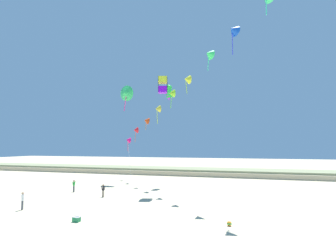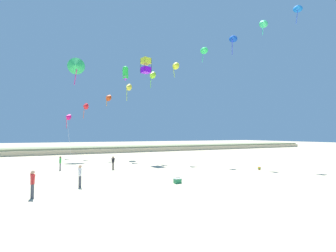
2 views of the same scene
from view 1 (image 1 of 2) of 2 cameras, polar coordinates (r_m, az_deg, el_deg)
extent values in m
plane|color=beige|center=(19.22, -17.89, -22.45)|extent=(240.00, 240.00, 0.00)
cube|color=#BFAE8B|center=(57.06, 6.19, -10.00)|extent=(120.00, 8.94, 0.91)
cube|color=gray|center=(57.00, 6.19, -9.42)|extent=(120.00, 7.60, 0.52)
cylinder|color=#474C56|center=(37.45, -19.91, -12.80)|extent=(0.12, 0.12, 0.79)
cylinder|color=#474C56|center=(37.55, -19.76, -12.78)|extent=(0.12, 0.12, 0.79)
cylinder|color=green|center=(37.40, -19.80, -11.76)|extent=(0.21, 0.21, 0.56)
cylinder|color=green|center=(37.27, -20.00, -11.72)|extent=(0.10, 0.20, 0.53)
cylinder|color=green|center=(37.53, -19.61, -11.68)|extent=(0.10, 0.20, 0.53)
sphere|color=brown|center=(37.35, -19.79, -11.17)|extent=(0.21, 0.21, 0.21)
cylinder|color=#726656|center=(32.95, -13.83, -14.15)|extent=(0.11, 0.11, 0.76)
cylinder|color=#726656|center=(32.94, -14.07, -14.15)|extent=(0.11, 0.11, 0.76)
cylinder|color=black|center=(32.84, -13.93, -13.04)|extent=(0.20, 0.20, 0.54)
cylinder|color=black|center=(32.84, -13.62, -12.97)|extent=(0.19, 0.16, 0.51)
cylinder|color=black|center=(32.83, -14.24, -12.96)|extent=(0.19, 0.16, 0.51)
sphere|color=brown|center=(32.79, -13.92, -12.39)|extent=(0.21, 0.21, 0.21)
cylinder|color=#474C56|center=(29.26, -29.21, -14.89)|extent=(0.12, 0.12, 0.85)
cylinder|color=#474C56|center=(29.39, -29.09, -14.84)|extent=(0.12, 0.12, 0.85)
cylinder|color=white|center=(29.19, -29.09, -13.47)|extent=(0.22, 0.22, 0.60)
cylinder|color=white|center=(29.01, -29.24, -13.44)|extent=(0.15, 0.22, 0.57)
cylinder|color=white|center=(29.36, -28.94, -13.33)|extent=(0.15, 0.22, 0.57)
sphere|color=tan|center=(29.13, -29.06, -12.66)|extent=(0.23, 0.23, 0.23)
cone|color=#DE1373|center=(49.20, -8.66, -3.06)|extent=(1.42, 1.43, 1.22)
cylinder|color=#E53961|center=(49.33, -8.74, -4.37)|extent=(0.12, 0.11, 1.82)
cone|color=red|center=(45.95, -7.03, -0.89)|extent=(1.26, 1.31, 1.12)
cylinder|color=#E55B39|center=(46.03, -7.12, -2.33)|extent=(0.22, 0.12, 1.87)
cone|color=#C03E14|center=(41.94, -4.74, 1.16)|extent=(1.40, 1.42, 1.22)
cylinder|color=orange|center=(42.00, -4.83, 0.00)|extent=(0.09, 0.18, 1.25)
cone|color=gold|center=(38.97, -2.26, 3.75)|extent=(1.28, 1.32, 1.13)
cylinder|color=#B9E539|center=(38.95, -2.37, 1.96)|extent=(0.13, 0.14, 1.99)
cone|color=#87DF28|center=(35.74, 0.80, 7.12)|extent=(1.27, 1.32, 1.13)
cylinder|color=#69E539|center=(35.65, 0.68, 5.29)|extent=(0.18, 0.23, 1.83)
cone|color=yellow|center=(32.95, 4.17, 10.09)|extent=(1.25, 1.31, 1.11)
cylinder|color=#AFE539|center=(32.83, 4.03, 8.34)|extent=(0.26, 0.20, 1.58)
cone|color=#32E466|center=(30.21, 8.92, 15.23)|extent=(1.39, 1.38, 1.20)
cylinder|color=#39E595|center=(30.00, 8.76, 13.32)|extent=(0.21, 0.19, 1.60)
cone|color=blue|center=(27.64, 14.03, 19.61)|extent=(1.43, 1.42, 1.23)
cylinder|color=blue|center=(27.23, 13.85, 16.99)|extent=(0.08, 0.13, 2.18)
cylinder|color=#39E5AB|center=(25.77, 20.60, 23.11)|extent=(0.09, 0.10, 1.40)
cylinder|color=silver|center=(49.15, -8.40, -7.07)|extent=(0.92, 0.13, 7.43)
cube|color=#740EE2|center=(35.68, -1.14, 7.87)|extent=(1.43, 1.43, 0.84)
cube|color=#CDE52D|center=(35.99, -1.14, 9.98)|extent=(1.43, 1.43, 0.84)
cylinder|color=black|center=(35.29, -2.15, 9.14)|extent=(0.04, 0.04, 2.20)
cylinder|color=black|center=(35.24, -0.22, 9.16)|extent=(0.04, 0.04, 2.20)
cylinder|color=black|center=(36.38, -0.16, 8.72)|extent=(0.04, 0.04, 2.20)
cylinder|color=black|center=(36.44, -2.03, 8.71)|extent=(0.04, 0.04, 2.20)
cylinder|color=#28D543|center=(42.97, 0.19, 7.31)|extent=(1.48, 1.55, 1.83)
sphere|color=#28D543|center=(43.13, 0.19, 8.30)|extent=(1.01, 1.01, 1.01)
cone|color=#A62DE5|center=(42.79, 0.19, 6.08)|extent=(1.21, 1.21, 0.77)
sphere|color=black|center=(43.20, 0.19, 8.68)|extent=(0.21, 0.21, 0.21)
cone|color=#2DC05F|center=(46.42, -9.28, 7.09)|extent=(2.89, 1.61, 2.79)
cone|color=#E52D90|center=(46.42, -9.28, 7.11)|extent=(1.60, 0.94, 1.54)
cylinder|color=#E52D90|center=(46.09, -9.30, 4.90)|extent=(0.49, 0.13, 2.77)
cube|color=#23844C|center=(23.33, -19.30, -18.67)|extent=(0.56, 0.40, 0.36)
cube|color=silver|center=(23.28, -19.28, -18.16)|extent=(0.58, 0.41, 0.06)
cylinder|color=black|center=(23.26, -19.28, -18.02)|extent=(0.45, 0.03, 0.03)
sphere|color=orange|center=(21.61, 13.19, -19.97)|extent=(0.36, 0.36, 0.36)
cylinder|color=green|center=(21.61, 13.19, -19.97)|extent=(0.36, 0.36, 0.09)
camera|label=2|loc=(21.89, -68.68, -7.04)|focal=24.00mm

